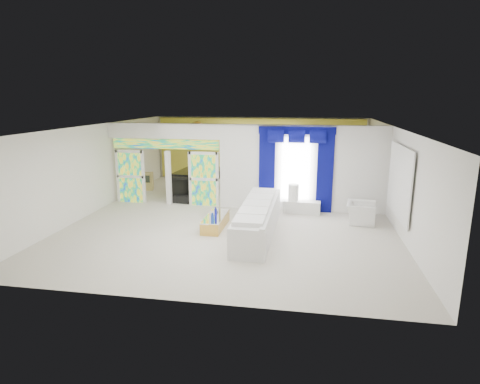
% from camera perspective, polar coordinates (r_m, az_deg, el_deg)
% --- Properties ---
extents(floor, '(12.00, 12.00, 0.00)m').
position_cam_1_polar(floor, '(13.60, -0.39, -3.30)').
color(floor, '#B7AF9E').
rests_on(floor, ground).
extents(dividing_wall, '(5.70, 0.18, 3.00)m').
position_cam_1_polar(dividing_wall, '(14.03, 9.02, 3.35)').
color(dividing_wall, white).
rests_on(dividing_wall, ground).
extents(dividing_header, '(4.30, 0.18, 0.55)m').
position_cam_1_polar(dividing_header, '(14.79, -10.76, 8.59)').
color(dividing_header, white).
rests_on(dividing_header, dividing_wall).
extents(stained_panel_left, '(0.95, 0.04, 2.00)m').
position_cam_1_polar(stained_panel_left, '(15.58, -15.41, 2.16)').
color(stained_panel_left, '#994C3F').
rests_on(stained_panel_left, ground).
extents(stained_panel_right, '(0.95, 0.04, 2.00)m').
position_cam_1_polar(stained_panel_right, '(14.60, -5.22, 1.86)').
color(stained_panel_right, '#994C3F').
rests_on(stained_panel_right, ground).
extents(stained_transom, '(4.00, 0.05, 0.35)m').
position_cam_1_polar(stained_transom, '(14.84, -10.68, 6.76)').
color(stained_transom, '#994C3F').
rests_on(stained_transom, dividing_header).
extents(window_pane, '(1.00, 0.02, 2.30)m').
position_cam_1_polar(window_pane, '(13.94, 7.98, 3.12)').
color(window_pane, white).
rests_on(window_pane, dividing_wall).
extents(blue_drape_left, '(0.55, 0.10, 2.80)m').
position_cam_1_polar(blue_drape_left, '(13.99, 3.87, 3.04)').
color(blue_drape_left, '#030340').
rests_on(blue_drape_left, ground).
extents(blue_drape_right, '(0.55, 0.10, 2.80)m').
position_cam_1_polar(blue_drape_right, '(13.93, 12.09, 2.73)').
color(blue_drape_right, '#030340').
rests_on(blue_drape_right, ground).
extents(blue_pelmet, '(2.60, 0.12, 0.25)m').
position_cam_1_polar(blue_pelmet, '(13.74, 8.16, 8.73)').
color(blue_pelmet, '#030340').
rests_on(blue_pelmet, dividing_wall).
extents(wall_mirror, '(0.04, 2.70, 1.90)m').
position_cam_1_polar(wall_mirror, '(12.34, 21.93, 1.40)').
color(wall_mirror, white).
rests_on(wall_mirror, ground).
extents(gold_curtains, '(9.70, 0.12, 2.90)m').
position_cam_1_polar(gold_curtains, '(19.01, 2.75, 6.12)').
color(gold_curtains, gold).
rests_on(gold_curtains, ground).
extents(white_sofa, '(0.97, 4.31, 0.82)m').
position_cam_1_polar(white_sofa, '(11.69, 2.58, -4.03)').
color(white_sofa, silver).
rests_on(white_sofa, ground).
extents(coffee_table, '(0.56, 1.63, 0.36)m').
position_cam_1_polar(coffee_table, '(12.27, -3.53, -4.31)').
color(coffee_table, gold).
rests_on(coffee_table, ground).
extents(console_table, '(1.29, 0.49, 0.42)m').
position_cam_1_polar(console_table, '(13.95, 8.83, -2.13)').
color(console_table, silver).
rests_on(console_table, ground).
extents(table_lamp, '(0.36, 0.36, 0.58)m').
position_cam_1_polar(table_lamp, '(13.83, 7.66, -0.09)').
color(table_lamp, silver).
rests_on(table_lamp, console_table).
extents(armchair, '(1.00, 1.11, 0.65)m').
position_cam_1_polar(armchair, '(13.28, 16.92, -2.86)').
color(armchair, silver).
rests_on(armchair, ground).
extents(grand_piano, '(1.60, 2.00, 0.95)m').
position_cam_1_polar(grand_piano, '(16.65, -6.34, 1.42)').
color(grand_piano, black).
rests_on(grand_piano, ground).
extents(piano_bench, '(0.88, 0.41, 0.29)m').
position_cam_1_polar(piano_bench, '(15.23, -7.96, -1.04)').
color(piano_bench, black).
rests_on(piano_bench, ground).
extents(tv_console, '(0.61, 0.58, 0.75)m').
position_cam_1_polar(tv_console, '(17.68, -13.20, 1.52)').
color(tv_console, tan).
rests_on(tv_console, ground).
extents(chandelier, '(0.60, 0.60, 0.60)m').
position_cam_1_polar(chandelier, '(16.90, -6.13, 9.07)').
color(chandelier, gold).
rests_on(chandelier, ceiling).
extents(decanters, '(0.20, 0.85, 0.26)m').
position_cam_1_polar(decanters, '(12.05, -3.81, -3.30)').
color(decanters, navy).
rests_on(decanters, coffee_table).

